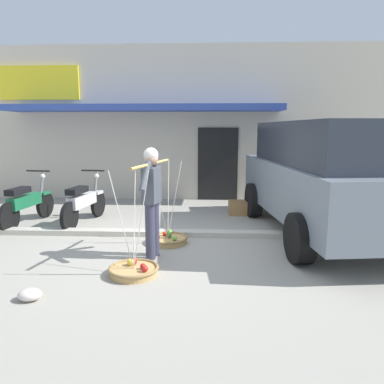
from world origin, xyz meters
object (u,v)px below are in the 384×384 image
(fruit_basket_right_side, at_px, (134,269))
(wooden_crate, at_px, (238,208))
(fruit_basket_left_side, at_px, (168,239))
(motorcycle_second_in_row, at_px, (84,203))
(motorcycle_nearest_shop, at_px, (27,203))
(parked_truck, at_px, (325,175))
(plastic_litter_bag, at_px, (30,295))
(fruit_vendor, at_px, (152,195))

(fruit_basket_right_side, distance_m, wooden_crate, 4.02)
(fruit_basket_left_side, height_order, motorcycle_second_in_row, fruit_basket_left_side)
(motorcycle_nearest_shop, bearing_deg, wooden_crate, 14.16)
(motorcycle_nearest_shop, relative_size, parked_truck, 0.36)
(motorcycle_second_in_row, height_order, parked_truck, parked_truck)
(plastic_litter_bag, bearing_deg, parked_truck, 34.48)
(fruit_basket_left_side, distance_m, motorcycle_nearest_shop, 3.26)
(parked_truck, bearing_deg, fruit_basket_left_side, -166.91)
(wooden_crate, bearing_deg, fruit_vendor, -117.76)
(motorcycle_nearest_shop, xyz_separation_m, plastic_litter_bag, (1.69, -3.33, -0.38))
(fruit_basket_left_side, height_order, fruit_basket_right_side, same)
(parked_truck, relative_size, plastic_litter_bag, 17.78)
(fruit_basket_right_side, distance_m, motorcycle_second_in_row, 3.11)
(fruit_basket_left_side, height_order, parked_truck, parked_truck)
(fruit_vendor, height_order, wooden_crate, fruit_vendor)
(fruit_basket_right_side, bearing_deg, motorcycle_second_in_row, 120.93)
(fruit_vendor, relative_size, wooden_crate, 3.85)
(fruit_basket_left_side, xyz_separation_m, motorcycle_nearest_shop, (-3.05, 1.11, 0.38))
(fruit_vendor, distance_m, plastic_litter_bag, 2.14)
(fruit_basket_right_side, bearing_deg, fruit_basket_left_side, 77.78)
(motorcycle_nearest_shop, height_order, plastic_litter_bag, motorcycle_nearest_shop)
(plastic_litter_bag, height_order, wooden_crate, wooden_crate)
(fruit_basket_left_side, bearing_deg, fruit_basket_right_side, -102.22)
(fruit_basket_left_side, xyz_separation_m, wooden_crate, (1.39, 2.23, 0.08))
(fruit_basket_left_side, height_order, motorcycle_nearest_shop, fruit_basket_left_side)
(fruit_basket_left_side, relative_size, motorcycle_second_in_row, 0.80)
(fruit_vendor, distance_m, motorcycle_second_in_row, 2.66)
(motorcycle_nearest_shop, height_order, wooden_crate, motorcycle_nearest_shop)
(motorcycle_nearest_shop, distance_m, wooden_crate, 4.59)
(fruit_vendor, height_order, parked_truck, parked_truck)
(fruit_vendor, xyz_separation_m, plastic_litter_bag, (-1.21, -1.51, -0.91))
(parked_truck, bearing_deg, plastic_litter_bag, -145.52)
(fruit_vendor, relative_size, motorcycle_nearest_shop, 0.93)
(fruit_basket_right_side, relative_size, motorcycle_nearest_shop, 0.80)
(fruit_basket_left_side, distance_m, motorcycle_second_in_row, 2.29)
(wooden_crate, bearing_deg, fruit_basket_left_side, -122.00)
(wooden_crate, bearing_deg, plastic_litter_bag, -121.74)
(fruit_basket_left_side, height_order, wooden_crate, fruit_basket_left_side)
(plastic_litter_bag, bearing_deg, fruit_basket_right_side, 37.41)
(parked_truck, bearing_deg, fruit_basket_right_side, -146.55)
(plastic_litter_bag, bearing_deg, fruit_vendor, 51.45)
(plastic_litter_bag, relative_size, wooden_crate, 0.64)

